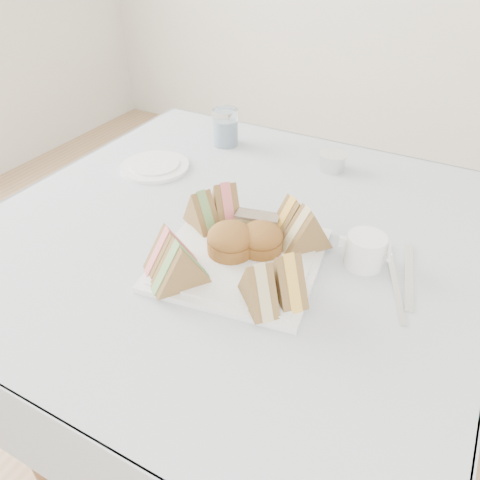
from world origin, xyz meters
The scene contains 21 objects.
floor centered at (0.00, 0.00, 0.00)m, with size 4.00×4.00×0.00m, color #9E7751.
table centered at (0.00, 0.00, 0.37)m, with size 0.90×0.90×0.74m, color brown.
tablecloth centered at (0.00, 0.00, 0.74)m, with size 1.02×1.02×0.01m, color #B5B9C6.
serving_plate centered at (0.07, -0.10, 0.75)m, with size 0.29×0.29×0.01m, color white.
sandwich_fl_a centered at (-0.02, -0.19, 0.80)m, with size 0.10×0.04×0.09m, color #8A5F3D, non-canonical shape.
sandwich_fl_b centered at (0.02, -0.22, 0.80)m, with size 0.10×0.05×0.09m, color #8A5F3D, non-canonical shape.
sandwich_fr_a centered at (0.19, -0.15, 0.80)m, with size 0.10×0.04×0.09m, color #8A5F3D, non-canonical shape.
sandwich_fr_b centered at (0.16, -0.20, 0.80)m, with size 0.09×0.04×0.08m, color #8A5F3D, non-canonical shape.
sandwich_bl_a centered at (-0.05, -0.05, 0.80)m, with size 0.09×0.04×0.08m, color #8A5F3D, non-canonical shape.
sandwich_bl_b centered at (-0.01, -0.01, 0.80)m, with size 0.10×0.05×0.09m, color #8A5F3D, non-canonical shape.
sandwich_br_a centered at (0.17, -0.02, 0.80)m, with size 0.10×0.05×0.09m, color #8A5F3D, non-canonical shape.
sandwich_br_b centered at (0.12, 0.02, 0.80)m, with size 0.09×0.04×0.08m, color #8A5F3D, non-canonical shape.
scone_left centered at (0.05, -0.10, 0.79)m, with size 0.09×0.09×0.06m, color brown.
scone_right centered at (0.10, -0.07, 0.79)m, with size 0.08×0.08×0.05m, color brown.
pastry_slice centered at (0.06, -0.01, 0.78)m, with size 0.09×0.03×0.04m, color tan.
side_plate centered at (-0.30, 0.13, 0.75)m, with size 0.17×0.17×0.01m, color white.
water_glass centered at (-0.22, 0.34, 0.80)m, with size 0.07×0.07×0.10m, color white.
tea_strainer centered at (0.10, 0.34, 0.77)m, with size 0.07×0.07×0.04m, color silver.
knife centered at (0.36, 0.01, 0.75)m, with size 0.02×0.19×0.00m, color silver.
fork centered at (0.35, -0.04, 0.75)m, with size 0.01×0.19×0.00m, color silver.
creamer_jug centered at (0.28, 0.00, 0.78)m, with size 0.07×0.07×0.06m, color white.
Camera 1 is at (0.40, -0.71, 1.30)m, focal length 35.00 mm.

